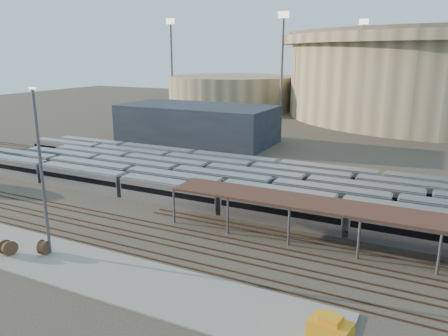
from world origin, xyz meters
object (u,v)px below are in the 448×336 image
cable_reel_west (44,247)px  cable_reel_east (8,248)px  yellow_equipment (330,333)px  yard_light_pole (42,173)px

cable_reel_west → cable_reel_east: cable_reel_east is taller
cable_reel_west → cable_reel_east: 4.24m
cable_reel_east → yellow_equipment: bearing=0.6°
cable_reel_east → yard_light_pole: bearing=32.8°
cable_reel_east → yellow_equipment: 38.57m
cable_reel_west → cable_reel_east: (-3.70, -2.07, 0.04)m
cable_reel_west → yard_light_pole: 9.17m
cable_reel_west → yellow_equipment: yellow_equipment is taller
cable_reel_west → cable_reel_east: bearing=-150.8°
yard_light_pole → yellow_equipment: yard_light_pole is taller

